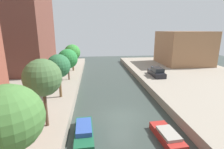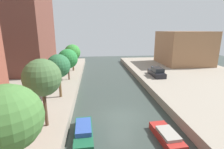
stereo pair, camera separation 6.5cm
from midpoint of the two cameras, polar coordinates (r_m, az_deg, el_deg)
The scene contains 11 objects.
ground_plane at distance 18.16m, azimuth 3.11°, elevation -13.82°, with size 84.00×84.00×0.00m, color #333D38.
apartment_tower_far at distance 36.60m, azimuth -29.24°, elevation 19.13°, with size 10.00×12.15×23.31m, color brown.
low_block_right at distance 43.19m, azimuth 22.69°, elevation 8.20°, with size 10.00×10.52×7.37m, color #9E704C.
street_tree_1 at distance 9.40m, azimuth -31.04°, elevation -12.41°, with size 3.17×3.17×5.30m.
street_tree_2 at distance 14.20m, azimuth -22.07°, elevation -1.03°, with size 2.92×2.92×5.55m.
street_tree_3 at distance 20.28m, azimuth -17.27°, elevation 2.65°, with size 2.66×2.66×5.03m.
street_tree_4 at distance 27.45m, azimuth -14.40°, elevation 5.08°, with size 3.04×3.04×4.85m.
street_tree_5 at distance 33.67m, azimuth -12.95°, elevation 7.15°, with size 2.99×2.99×5.02m.
parked_car at distance 30.36m, azimuth 14.69°, elevation 0.74°, with size 1.77×4.70×1.51m.
moored_boat_left_2 at distance 15.21m, azimuth -9.31°, elevation -18.30°, with size 1.71×4.57×1.00m.
moored_boat_right_2 at distance 15.37m, azimuth 17.84°, elevation -18.76°, with size 1.74×3.88×0.83m.
Camera 2 is at (-2.63, -15.77, 8.62)m, focal length 27.50 mm.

